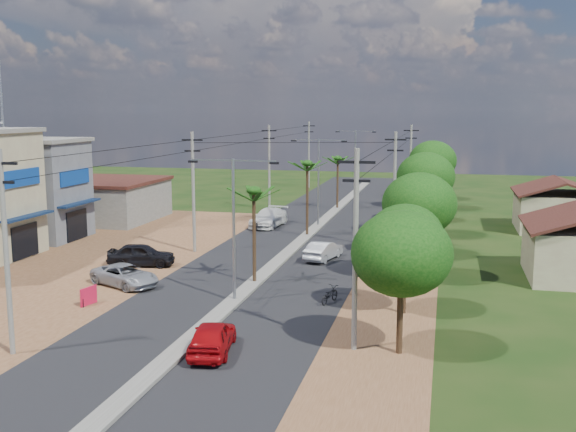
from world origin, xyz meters
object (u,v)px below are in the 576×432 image
car_white_far (269,218)px  car_parked_silver (125,276)px  car_red_near (212,338)px  car_silver_mid (323,251)px  car_parked_dark (141,255)px  roadside_sign (89,296)px  moto_rider_east (329,295)px

car_white_far → car_parked_silver: 22.38m
car_red_near → car_silver_mid: 19.42m
car_red_near → car_parked_dark: bearing=-64.2°
car_white_far → car_parked_silver: (-3.13, -22.16, -0.16)m
car_parked_dark → roadside_sign: 9.34m
car_white_far → moto_rider_east: car_white_far is taller
car_red_near → roadside_sign: car_red_near is taller
car_white_far → moto_rider_east: size_ratio=3.11×
car_red_near → car_silver_mid: size_ratio=1.04×
car_parked_silver → moto_rider_east: bearing=-68.2°
moto_rider_east → roadside_sign: 13.22m
car_red_near → moto_rider_east: size_ratio=2.37×
car_silver_mid → roadside_sign: bearing=65.8°
car_red_near → car_parked_dark: size_ratio=0.93×
car_silver_mid → car_parked_dark: 12.68m
car_silver_mid → car_parked_dark: bearing=34.5°
car_red_near → car_parked_dark: 17.95m
car_parked_silver → moto_rider_east: size_ratio=2.60×
car_white_far → roadside_sign: bearing=-91.5°
car_red_near → car_parked_dark: car_parked_dark is taller
car_red_near → car_white_far: 32.28m
car_red_near → car_white_far: (-5.87, 31.74, 0.08)m
car_red_near → roadside_sign: bearing=-40.2°
moto_rider_east → roadside_sign: size_ratio=1.45×
moto_rider_east → car_red_near: bearing=85.5°
car_red_near → car_white_far: size_ratio=0.76×
car_parked_silver → moto_rider_east: car_parked_silver is taller
car_red_near → car_silver_mid: car_red_near is taller
car_silver_mid → moto_rider_east: 10.80m
car_red_near → car_parked_silver: size_ratio=0.91×
car_silver_mid → car_white_far: 14.38m
car_red_near → car_silver_mid: bearing=-103.6°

